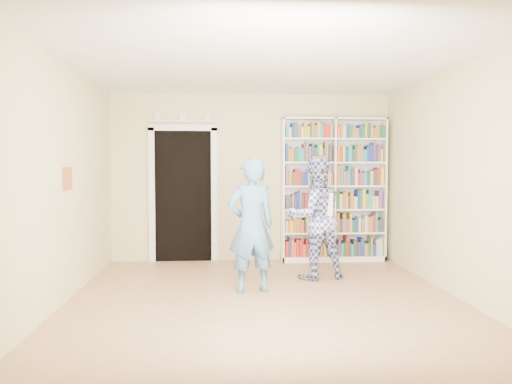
% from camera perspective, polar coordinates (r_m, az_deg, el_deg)
% --- Properties ---
extents(floor, '(5.00, 5.00, 0.00)m').
position_cam_1_polar(floor, '(5.82, 1.02, -12.34)').
color(floor, '#A3724F').
rests_on(floor, ground).
extents(ceiling, '(5.00, 5.00, 0.00)m').
position_cam_1_polar(ceiling, '(5.73, 1.04, 14.69)').
color(ceiling, white).
rests_on(ceiling, wall_back).
extents(wall_back, '(4.50, 0.00, 4.50)m').
position_cam_1_polar(wall_back, '(8.11, -0.53, 1.66)').
color(wall_back, beige).
rests_on(wall_back, floor).
extents(wall_left, '(0.00, 5.00, 5.00)m').
position_cam_1_polar(wall_left, '(5.86, -21.46, 0.94)').
color(wall_left, beige).
rests_on(wall_left, floor).
extents(wall_right, '(0.00, 5.00, 5.00)m').
position_cam_1_polar(wall_right, '(6.23, 22.12, 1.04)').
color(wall_right, beige).
rests_on(wall_right, floor).
extents(bookshelf, '(1.68, 0.31, 2.30)m').
position_cam_1_polar(bookshelf, '(8.15, 8.83, 0.33)').
color(bookshelf, white).
rests_on(bookshelf, floor).
extents(doorway, '(1.10, 0.08, 2.43)m').
position_cam_1_polar(doorway, '(8.10, -8.32, 0.42)').
color(doorway, black).
rests_on(doorway, floor).
extents(wall_art, '(0.03, 0.25, 0.25)m').
position_cam_1_polar(wall_art, '(6.04, -20.72, 1.49)').
color(wall_art, brown).
rests_on(wall_art, wall_left).
extents(man_blue, '(0.67, 0.52, 1.63)m').
position_cam_1_polar(man_blue, '(6.07, -0.57, -3.83)').
color(man_blue, '#4F86B0').
rests_on(man_blue, floor).
extents(man_plaid, '(0.93, 0.79, 1.67)m').
position_cam_1_polar(man_plaid, '(6.85, 6.76, -2.92)').
color(man_plaid, navy).
rests_on(man_plaid, floor).
extents(paper_sheet, '(0.21, 0.05, 0.30)m').
position_cam_1_polar(paper_sheet, '(6.66, 7.86, -1.42)').
color(paper_sheet, white).
rests_on(paper_sheet, man_plaid).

